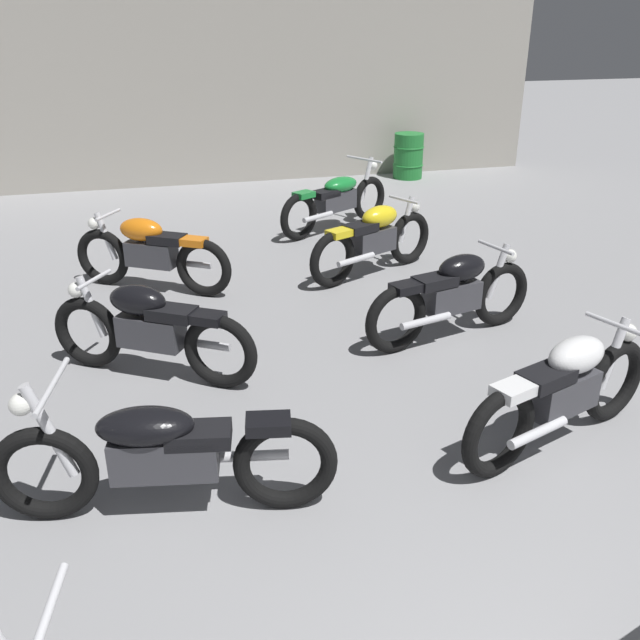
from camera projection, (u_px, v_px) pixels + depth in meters
back_wall at (205, 83)px, 12.56m from camera, size 12.75×0.24×3.60m
motorcycle_left_row_1 at (162, 453)px, 4.34m from camera, size 2.15×0.71×0.97m
motorcycle_left_row_2 at (150, 329)px, 6.04m from camera, size 1.72×1.15×0.88m
motorcycle_left_row_3 at (151, 252)px, 7.97m from camera, size 1.73×1.14×0.88m
motorcycle_right_row_1 at (564, 390)px, 5.06m from camera, size 1.89×0.78×0.88m
motorcycle_right_row_2 at (453, 294)px, 6.77m from camera, size 1.94×0.69×0.88m
motorcycle_right_row_3 at (374, 238)px, 8.44m from camera, size 1.83×0.94×0.88m
motorcycle_right_row_4 at (336, 199)px, 10.23m from camera, size 1.93×1.20×0.97m
oil_drum at (408, 156)px, 13.47m from camera, size 0.59×0.59×0.85m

